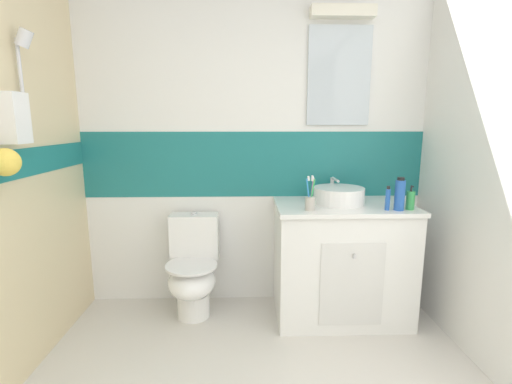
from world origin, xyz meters
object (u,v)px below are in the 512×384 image
(toothbrush_cup, at_px, (310,201))
(shampoo_bottle_tall, at_px, (400,195))
(soap_dispenser, at_px, (410,200))
(toothpaste_tube_upright, at_px, (388,199))
(sink_basin, at_px, (339,195))
(toilet, at_px, (193,270))

(toothbrush_cup, height_order, shampoo_bottle_tall, toothbrush_cup)
(toothbrush_cup, xyz_separation_m, soap_dispenser, (0.67, 0.00, 0.00))
(toothbrush_cup, xyz_separation_m, shampoo_bottle_tall, (0.59, -0.01, 0.04))
(toothpaste_tube_upright, bearing_deg, sink_basin, 141.62)
(toothbrush_cup, bearing_deg, toilet, 164.16)
(sink_basin, distance_m, shampoo_bottle_tall, 0.41)
(sink_basin, height_order, toilet, sink_basin)
(toilet, xyz_separation_m, soap_dispenser, (1.48, -0.23, 0.56))
(sink_basin, xyz_separation_m, toothpaste_tube_upright, (0.27, -0.21, 0.01))
(sink_basin, height_order, shampoo_bottle_tall, shampoo_bottle_tall)
(toothpaste_tube_upright, bearing_deg, toilet, 169.70)
(soap_dispenser, relative_size, toothpaste_tube_upright, 1.02)
(soap_dispenser, xyz_separation_m, shampoo_bottle_tall, (-0.08, -0.01, 0.04))
(toilet, bearing_deg, soap_dispenser, -8.79)
(sink_basin, bearing_deg, soap_dispenser, -25.31)
(toothpaste_tube_upright, bearing_deg, soap_dispenser, 4.21)
(toilet, bearing_deg, toothbrush_cup, -15.84)
(soap_dispenser, xyz_separation_m, toothpaste_tube_upright, (-0.16, -0.01, 0.01))
(toothbrush_cup, bearing_deg, sink_basin, 40.30)
(toilet, distance_m, soap_dispenser, 1.60)
(toilet, relative_size, toothpaste_tube_upright, 4.67)
(soap_dispenser, relative_size, shampoo_bottle_tall, 0.75)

